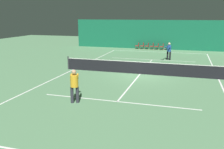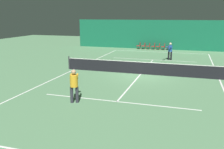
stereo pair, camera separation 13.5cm
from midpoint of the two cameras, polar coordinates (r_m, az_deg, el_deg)
ground_plane at (r=18.90m, az=6.78°, el=0.09°), size 60.00×60.00×0.00m
backdrop_curtain at (r=32.82m, az=11.64°, el=8.87°), size 23.00×0.12×3.72m
court_line_baseline_far at (r=30.48m, az=10.97°, el=5.05°), size 11.00×0.10×0.00m
court_line_service_far at (r=25.09m, az=9.51°, el=3.33°), size 8.25×0.10×0.00m
court_line_service_near at (r=12.90m, az=1.45°, el=-6.20°), size 8.25×0.10×0.00m
court_line_sideline_left at (r=20.58m, az=-8.44°, el=1.15°), size 0.10×23.80×0.00m
court_line_sideline_right at (r=18.73m, az=23.54°, el=-1.07°), size 0.10×23.80×0.00m
court_line_centre at (r=18.90m, az=6.78°, el=0.10°), size 0.10×12.80×0.00m
tennis_net at (r=18.79m, az=6.82°, el=1.61°), size 12.00×0.10×1.07m
player_near at (r=12.64m, az=-8.36°, el=-2.03°), size 0.86×1.40×1.71m
player_far at (r=25.17m, az=13.27°, el=5.48°), size 0.82×1.41×1.71m
courtside_chair_0 at (r=32.83m, az=6.35°, el=6.65°), size 0.44×0.44×0.84m
courtside_chair_1 at (r=32.72m, az=7.44°, el=6.60°), size 0.44×0.44×0.84m
courtside_chair_2 at (r=32.61m, az=8.53°, el=6.54°), size 0.44×0.44×0.84m
courtside_chair_3 at (r=32.53m, az=9.63°, el=6.48°), size 0.44×0.44×0.84m
courtside_chair_4 at (r=32.45m, az=10.74°, el=6.42°), size 0.44×0.44×0.84m
courtside_chair_5 at (r=32.38m, az=11.85°, el=6.36°), size 0.44×0.44×0.84m
courtside_chair_6 at (r=32.33m, az=12.97°, el=6.29°), size 0.44×0.44×0.84m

